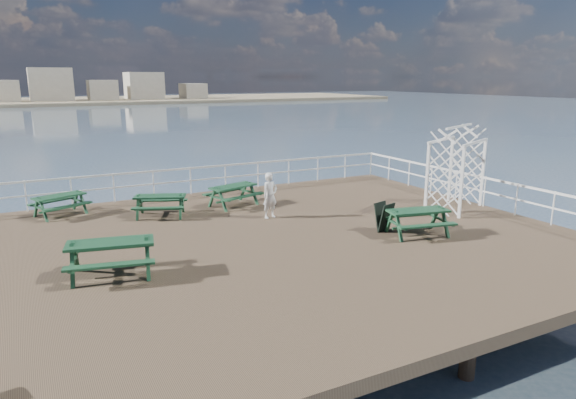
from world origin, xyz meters
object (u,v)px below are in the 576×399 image
(picnic_table_e, at_px, (418,217))
(person, at_px, (270,195))
(picnic_table_b, at_px, (160,201))
(trellis_arbor, at_px, (456,173))
(picnic_table_c, at_px, (233,191))
(picnic_table_a, at_px, (60,201))
(picnic_table_d, at_px, (111,251))

(picnic_table_e, xyz_separation_m, person, (-3.06, 3.75, 0.20))
(picnic_table_b, xyz_separation_m, trellis_arbor, (9.51, -3.82, 0.79))
(picnic_table_c, bearing_deg, person, -94.76)
(picnic_table_c, height_order, trellis_arbor, trellis_arbor)
(picnic_table_a, xyz_separation_m, picnic_table_c, (5.71, -1.44, 0.04))
(picnic_table_e, distance_m, person, 4.84)
(picnic_table_d, relative_size, picnic_table_e, 1.09)
(picnic_table_a, distance_m, picnic_table_e, 11.77)
(picnic_table_c, relative_size, trellis_arbor, 0.71)
(picnic_table_d, distance_m, picnic_table_e, 8.63)
(picnic_table_b, relative_size, trellis_arbor, 0.70)
(picnic_table_c, relative_size, person, 1.39)
(picnic_table_d, xyz_separation_m, picnic_table_e, (8.59, -0.82, -0.05))
(picnic_table_a, height_order, trellis_arbor, trellis_arbor)
(picnic_table_a, bearing_deg, person, -51.55)
(picnic_table_e, bearing_deg, picnic_table_d, -173.14)
(person, bearing_deg, picnic_table_c, 91.66)
(picnic_table_b, distance_m, picnic_table_d, 5.32)
(picnic_table_b, height_order, trellis_arbor, trellis_arbor)
(picnic_table_d, height_order, trellis_arbor, trellis_arbor)
(trellis_arbor, bearing_deg, picnic_table_a, 131.45)
(picnic_table_c, xyz_separation_m, picnic_table_e, (3.54, -5.84, 0.01))
(picnic_table_e, bearing_deg, person, 141.54)
(picnic_table_a, relative_size, picnic_table_e, 0.97)
(picnic_table_d, height_order, person, person)
(person, bearing_deg, picnic_table_d, -163.58)
(picnic_table_d, height_order, picnic_table_e, picnic_table_d)
(person, bearing_deg, picnic_table_b, 138.41)
(picnic_table_e, bearing_deg, trellis_arbor, 41.16)
(picnic_table_d, distance_m, trellis_arbor, 11.90)
(picnic_table_c, height_order, picnic_table_e, picnic_table_e)
(picnic_table_b, bearing_deg, person, -7.55)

